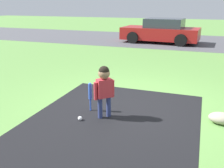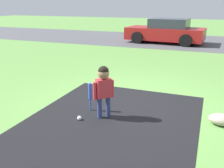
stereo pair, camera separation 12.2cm
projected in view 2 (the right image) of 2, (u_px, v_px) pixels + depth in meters
The scene contains 7 objects.
ground_plane at pixel (135, 106), 4.98m from camera, with size 60.00×60.00×0.00m, color #5B8C42.
street_strip at pixel (186, 41), 13.46m from camera, with size 40.00×6.00×0.01m.
child at pixel (104, 85), 4.33m from camera, with size 0.29×0.29×0.95m.
baseball_bat at pixel (90, 93), 4.69m from camera, with size 0.06×0.06×0.56m.
sports_ball at pixel (79, 118), 4.39m from camera, with size 0.08×0.08×0.08m.
parked_car at pixel (166, 31), 12.79m from camera, with size 3.98×2.09×1.23m.
edging_rock at pixel (222, 120), 4.20m from camera, with size 0.42×0.29×0.19m.
Camera 2 is at (1.26, -4.45, 1.97)m, focal length 40.00 mm.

